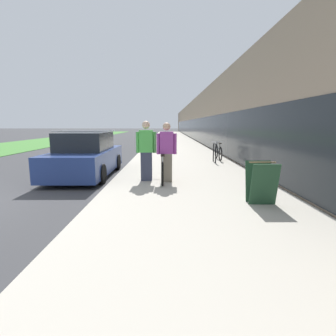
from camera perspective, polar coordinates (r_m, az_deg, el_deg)
sidewalk_slab at (r=26.31m, az=1.13°, el=5.73°), size 4.69×70.00×0.12m
storefront_facade at (r=35.18m, az=13.08°, el=10.06°), size 10.01×70.00×4.57m
lawn_strip at (r=32.76m, az=-22.87°, el=5.66°), size 6.70×70.00×0.03m
tandem_bicycle at (r=7.99m, az=-1.11°, el=0.09°), size 0.52×2.45×0.84m
person_rider at (r=7.62m, az=-0.31°, el=3.43°), size 0.58×0.23×1.71m
person_bystander at (r=7.80m, az=-4.75°, el=3.72°), size 0.60×0.23×1.76m
bike_rack_hoop at (r=11.76m, az=10.11°, el=3.72°), size 0.05×0.60×0.84m
cruiser_bike_nearest at (r=12.70m, az=10.90°, el=3.41°), size 0.52×1.63×0.84m
sandwich_board_sign at (r=5.89m, az=19.66°, el=-2.99°), size 0.56×0.56×0.90m
parked_sedan_curbside at (r=9.51m, az=-17.41°, el=2.44°), size 1.88×4.24×1.58m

